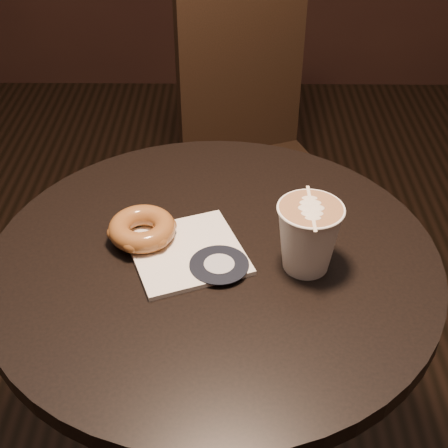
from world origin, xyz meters
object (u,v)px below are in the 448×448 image
object	(u,v)px
cafe_table	(215,341)
chair	(251,135)
pastry_bag	(187,252)
latte_cup	(308,238)
doughnut	(142,229)

from	to	relation	value
cafe_table	chair	world-z (taller)	chair
chair	cafe_table	bearing A→B (deg)	-117.14
chair	pastry_bag	distance (m)	0.85
pastry_bag	latte_cup	distance (m)	0.19
latte_cup	chair	bearing A→B (deg)	93.91
pastry_bag	latte_cup	bearing A→B (deg)	-28.72
chair	doughnut	distance (m)	0.84
cafe_table	chair	size ratio (longest dim) A/B	0.82
doughnut	latte_cup	distance (m)	0.26
cafe_table	latte_cup	world-z (taller)	latte_cup
doughnut	cafe_table	bearing A→B (deg)	-14.76
cafe_table	pastry_bag	xyz separation A→B (m)	(-0.04, -0.00, 0.20)
pastry_bag	latte_cup	world-z (taller)	latte_cup
chair	latte_cup	bearing A→B (deg)	-107.39
chair	pastry_bag	bearing A→B (deg)	-120.07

